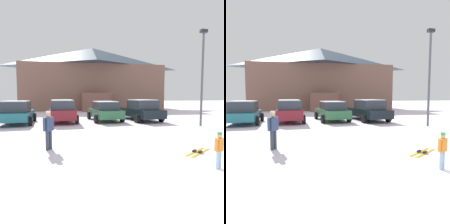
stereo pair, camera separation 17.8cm
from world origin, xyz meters
The scene contains 9 objects.
ski_lodge centered at (1.15, 28.95, 4.79)m, with size 20.66×12.54×9.45m.
parked_teal_hatchback centered at (-6.17, 12.40, 0.82)m, with size 2.42×4.27×1.63m.
parked_maroon_van centered at (-3.09, 12.66, 0.91)m, with size 2.32×4.17×1.68m.
parked_green_coupe centered at (0.19, 12.96, 0.80)m, with size 2.49×4.66×1.56m.
parked_black_sedan centered at (3.11, 12.53, 0.85)m, with size 2.58×4.84×1.69m.
skier_teen_in_navy_coat centered at (-3.36, 4.83, 0.79)m, with size 0.36×0.44×1.41m.
skier_child_in_orange_jacket centered at (1.24, 1.84, 0.56)m, with size 0.34×0.23×0.99m.
pair_of_skis centered at (1.68, 3.33, 0.02)m, with size 1.37×1.04×0.08m.
lamp_post centered at (5.83, 8.80, 3.43)m, with size 0.44×0.24×6.16m.
Camera 2 is at (-2.48, -2.65, 1.93)m, focal length 32.00 mm.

